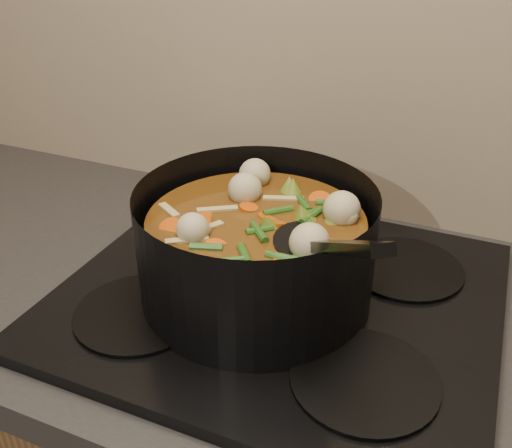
% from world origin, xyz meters
% --- Properties ---
extents(stovetop, '(0.62, 0.54, 0.03)m').
position_xyz_m(stovetop, '(0.00, 1.93, 0.92)').
color(stovetop, black).
rests_on(stovetop, counter).
extents(stockpot, '(0.44, 0.44, 0.24)m').
position_xyz_m(stockpot, '(-0.03, 1.91, 1.01)').
color(stockpot, black).
rests_on(stockpot, stovetop).
extents(saucepan, '(0.15, 0.15, 0.12)m').
position_xyz_m(saucepan, '(-0.20, 2.08, 0.98)').
color(saucepan, silver).
rests_on(saucepan, stovetop).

